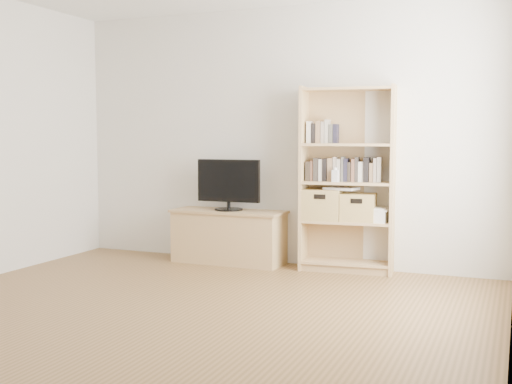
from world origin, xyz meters
The scene contains 12 objects.
floor centered at (0.00, 0.00, 0.00)m, with size 4.50×5.00×0.01m, color brown.
back_wall centered at (0.00, 2.50, 1.30)m, with size 4.50×0.02×2.60m, color silver.
tv_stand centered at (-0.48, 2.29, 0.26)m, with size 1.14×0.43×0.52m, color tan.
bookshelf centered at (0.75, 2.34, 0.89)m, with size 0.89×0.32×1.78m, color tan.
television centered at (-0.48, 2.29, 0.81)m, with size 0.67×0.05×0.53m, color black.
books_row_mid centered at (0.74, 2.36, 0.97)m, with size 0.79×0.15×0.21m, color #312920.
books_row_upper centered at (0.55, 2.34, 1.34)m, with size 0.38×0.14×0.20m, color #312920.
baby_monitor centered at (0.66, 2.23, 0.93)m, with size 0.06×0.04×0.11m, color white.
basket_left centered at (0.51, 2.32, 0.64)m, with size 0.36×0.30×0.30m, color #9F8147.
basket_right centered at (0.86, 2.35, 0.63)m, with size 0.32×0.26×0.26m, color #9F8147.
laptop centered at (0.70, 2.32, 0.80)m, with size 0.30×0.21×0.02m, color white.
magazine_stack centered at (1.05, 2.36, 0.55)m, with size 0.17×0.24×0.11m, color silver.
Camera 1 is at (2.28, -3.65, 1.30)m, focal length 45.00 mm.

